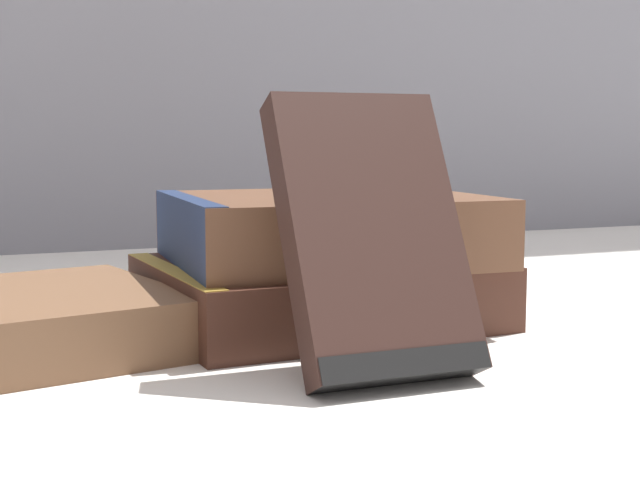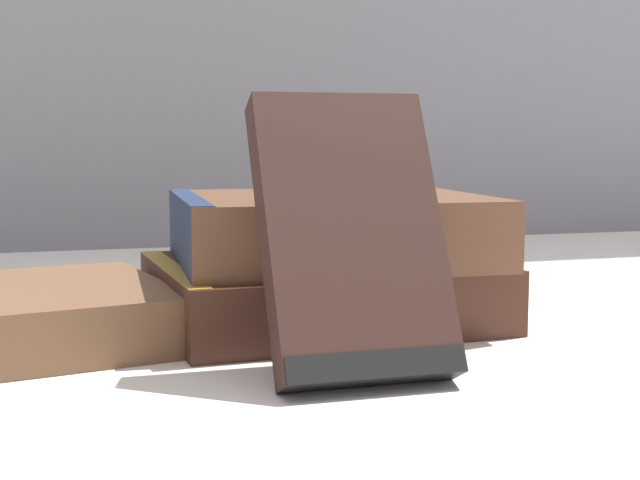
{
  "view_description": "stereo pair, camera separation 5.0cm",
  "coord_description": "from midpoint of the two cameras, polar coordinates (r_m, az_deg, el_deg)",
  "views": [
    {
      "loc": [
        -0.16,
        -0.47,
        0.11
      ],
      "look_at": [
        0.03,
        -0.01,
        0.05
      ],
      "focal_mm": 50.0,
      "sensor_mm": 36.0,
      "label": 1
    },
    {
      "loc": [
        -0.11,
        -0.49,
        0.11
      ],
      "look_at": [
        0.03,
        -0.01,
        0.05
      ],
      "focal_mm": 50.0,
      "sensor_mm": 36.0,
      "label": 2
    }
  ],
  "objects": [
    {
      "name": "ground_plane",
      "position": [
        0.51,
        -6.56,
        -5.9
      ],
      "size": [
        3.0,
        3.0,
        0.0
      ],
      "primitive_type": "plane",
      "color": "white"
    },
    {
      "name": "book_flat_top",
      "position": [
        0.52,
        -2.87,
        0.73
      ],
      "size": [
        0.18,
        0.16,
        0.04
      ],
      "rotation": [
        0.0,
        0.0,
        -0.05
      ],
      "color": "brown",
      "rests_on": "book_flat_bottom"
    },
    {
      "name": "book_leaning_front",
      "position": [
        0.41,
        -0.01,
        -0.34
      ],
      "size": [
        0.08,
        0.08,
        0.13
      ],
      "rotation": [
        -0.46,
        0.0,
        0.0
      ],
      "color": "#331E19",
      "rests_on": "ground_plane"
    },
    {
      "name": "book_flat_bottom",
      "position": [
        0.53,
        -3.45,
        -3.38
      ],
      "size": [
        0.2,
        0.17,
        0.04
      ],
      "rotation": [
        0.0,
        0.0,
        0.06
      ],
      "color": "#422319",
      "rests_on": "ground_plane"
    },
    {
      "name": "pocket_watch",
      "position": [
        0.53,
        1.06,
        3.26
      ],
      "size": [
        0.06,
        0.06,
        0.01
      ],
      "color": "silver",
      "rests_on": "book_flat_top"
    }
  ]
}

